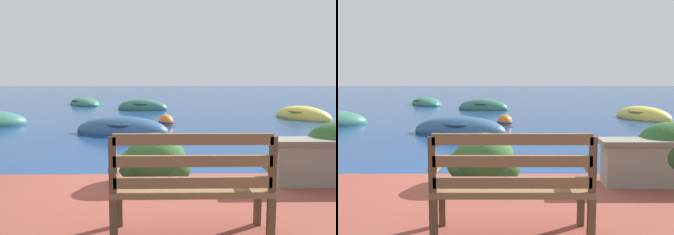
% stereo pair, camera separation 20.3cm
% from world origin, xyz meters
% --- Properties ---
extents(ground_plane, '(80.00, 80.00, 0.00)m').
position_xyz_m(ground_plane, '(0.00, 0.00, 0.00)').
color(ground_plane, navy).
extents(park_bench, '(1.34, 0.48, 0.93)m').
position_xyz_m(park_bench, '(0.42, -2.02, 0.70)').
color(park_bench, brown).
rests_on(park_bench, patio_terrace).
extents(hedge_clump_left, '(0.95, 0.68, 0.64)m').
position_xyz_m(hedge_clump_left, '(0.09, -0.41, 0.50)').
color(hedge_clump_left, '#2D5628').
rests_on(hedge_clump_left, patio_terrace).
extents(hedge_clump_centre, '(1.13, 0.82, 0.77)m').
position_xyz_m(hedge_clump_centre, '(2.48, -0.32, 0.55)').
color(hedge_clump_centre, '#284C23').
rests_on(hedge_clump_centre, patio_terrace).
extents(rowboat_nearest, '(2.64, 1.42, 0.81)m').
position_xyz_m(rowboat_nearest, '(-0.86, 4.79, 0.07)').
color(rowboat_nearest, '#2D517A').
rests_on(rowboat_nearest, ground_plane).
extents(rowboat_far, '(2.00, 2.48, 0.77)m').
position_xyz_m(rowboat_far, '(5.21, 8.01, 0.07)').
color(rowboat_far, '#DBC64C').
rests_on(rowboat_far, ground_plane).
extents(rowboat_outer, '(2.37, 1.43, 0.83)m').
position_xyz_m(rowboat_outer, '(-0.62, 11.23, 0.07)').
color(rowboat_outer, '#336B5B').
rests_on(rowboat_outer, ground_plane).
extents(rowboat_distant, '(2.38, 2.83, 0.68)m').
position_xyz_m(rowboat_distant, '(-3.67, 13.82, 0.06)').
color(rowboat_distant, '#336B5B').
rests_on(rowboat_distant, ground_plane).
extents(mooring_buoy, '(0.52, 0.52, 0.47)m').
position_xyz_m(mooring_buoy, '(0.34, 6.52, 0.08)').
color(mooring_buoy, orange).
rests_on(mooring_buoy, ground_plane).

